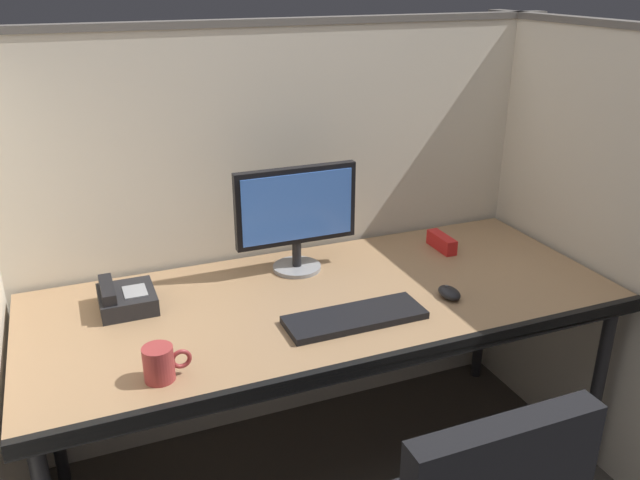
{
  "coord_description": "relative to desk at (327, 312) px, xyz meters",
  "views": [
    {
      "loc": [
        -0.73,
        -1.45,
        1.72
      ],
      "look_at": [
        0.0,
        0.35,
        0.92
      ],
      "focal_mm": 36.7,
      "sensor_mm": 36.0,
      "label": 1
    }
  ],
  "objects": [
    {
      "name": "cubicle_partition_rear",
      "position": [
        0.0,
        0.46,
        0.1
      ],
      "size": [
        2.21,
        0.06,
        1.57
      ],
      "color": "beige",
      "rests_on": "ground"
    },
    {
      "name": "red_stapler",
      "position": [
        0.56,
        0.21,
        0.08
      ],
      "size": [
        0.04,
        0.15,
        0.06
      ],
      "primitive_type": "cube",
      "color": "red",
      "rests_on": "desk"
    },
    {
      "name": "desk_phone",
      "position": [
        -0.61,
        0.18,
        0.08
      ],
      "size": [
        0.17,
        0.19,
        0.09
      ],
      "color": "black",
      "rests_on": "desk"
    },
    {
      "name": "coffee_mug",
      "position": [
        -0.57,
        -0.26,
        0.1
      ],
      "size": [
        0.13,
        0.08,
        0.09
      ],
      "color": "#993333",
      "rests_on": "desk"
    },
    {
      "name": "keyboard_main",
      "position": [
        0.02,
        -0.17,
        0.06
      ],
      "size": [
        0.43,
        0.15,
        0.02
      ],
      "primitive_type": "cube",
      "color": "black",
      "rests_on": "desk"
    },
    {
      "name": "desk",
      "position": [
        0.0,
        0.0,
        0.0
      ],
      "size": [
        1.9,
        0.8,
        0.74
      ],
      "color": "#997551",
      "rests_on": "ground"
    },
    {
      "name": "monitor_center",
      "position": [
        -0.01,
        0.24,
        0.27
      ],
      "size": [
        0.43,
        0.17,
        0.37
      ],
      "color": "gray",
      "rests_on": "desk"
    },
    {
      "name": "cubicle_partition_right",
      "position": [
        0.99,
        -0.09,
        0.1
      ],
      "size": [
        0.06,
        1.41,
        1.57
      ],
      "color": "beige",
      "rests_on": "ground"
    },
    {
      "name": "computer_mouse",
      "position": [
        0.37,
        -0.14,
        0.07
      ],
      "size": [
        0.06,
        0.1,
        0.04
      ],
      "color": "black",
      "rests_on": "desk"
    }
  ]
}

